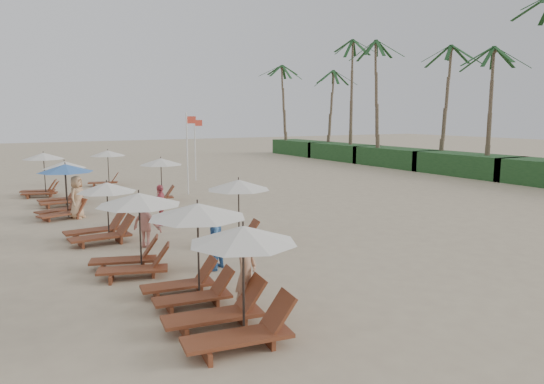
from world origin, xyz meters
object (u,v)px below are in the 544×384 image
flag_pole_near (188,149)px  beachgoer_mid_b (147,222)px  lounger_station_1 (191,248)px  beachgoer_mid_a (212,240)px  beachgoer_near (246,273)px  lounger_station_3 (100,214)px  lounger_station_4 (62,189)px  beachgoer_far_b (77,197)px  lounger_station_0 (231,288)px  beachgoer_far_a (161,205)px  inland_station_1 (159,173)px  inland_station_2 (106,162)px  inland_station_0 (236,202)px  lounger_station_6 (41,174)px  lounger_station_2 (133,231)px  lounger_station_5 (61,184)px

flag_pole_near → beachgoer_mid_b: bearing=-117.2°
lounger_station_1 → beachgoer_mid_a: bearing=55.6°
beachgoer_near → beachgoer_mid_b: beachgoer_near is taller
lounger_station_3 → lounger_station_4: lounger_station_4 is taller
lounger_station_4 → beachgoer_far_b: bearing=-44.1°
lounger_station_1 → beachgoer_mid_b: size_ratio=1.49×
lounger_station_0 → beachgoer_far_a: lounger_station_0 is taller
inland_station_1 → flag_pole_near: size_ratio=0.56×
lounger_station_1 → lounger_station_3: bearing=95.9°
inland_station_1 → inland_station_2: 7.56m
inland_station_0 → beachgoer_near: size_ratio=1.40×
lounger_station_1 → lounger_station_6: bearing=94.5°
inland_station_2 → beachgoer_near: (-1.74, -23.21, -0.55)m
lounger_station_6 → flag_pole_near: size_ratio=0.54×
lounger_station_3 → inland_station_2: (3.25, 14.67, 0.52)m
flag_pole_near → lounger_station_6: bearing=155.4°
lounger_station_2 → lounger_station_4: lounger_station_4 is taller
lounger_station_6 → beachgoer_mid_b: 13.91m
lounger_station_5 → beachgoer_near: bearing=-84.1°
inland_station_0 → beachgoer_near: bearing=-113.6°
lounger_station_1 → beachgoer_mid_b: (0.45, 5.43, -0.44)m
beachgoer_mid_a → inland_station_2: bearing=-130.6°
lounger_station_2 → lounger_station_3: lounger_station_2 is taller
beachgoer_mid_b → beachgoer_far_b: size_ratio=0.92×
inland_station_2 → lounger_station_2: bearing=-99.5°
beachgoer_near → beachgoer_mid_a: beachgoer_near is taller
lounger_station_4 → flag_pole_near: bearing=26.5°
beachgoer_mid_b → beachgoer_near: bearing=144.9°
beachgoer_near → flag_pole_near: flag_pole_near is taller
lounger_station_4 → beachgoer_mid_b: bearing=-75.5°
lounger_station_0 → beachgoer_near: bearing=50.7°
lounger_station_0 → lounger_station_5: bearing=92.8°
lounger_station_2 → lounger_station_3: (-0.07, 4.30, -0.26)m
lounger_station_6 → beachgoer_mid_b: bearing=-81.8°
lounger_station_0 → inland_station_0: lounger_station_0 is taller
inland_station_1 → beachgoer_mid_a: 12.58m
inland_station_2 → flag_pole_near: flag_pole_near is taller
lounger_station_2 → lounger_station_3: size_ratio=1.03×
lounger_station_5 → inland_station_0: 11.94m
lounger_station_0 → beachgoer_near: (0.87, 1.06, -0.13)m
lounger_station_3 → inland_station_2: size_ratio=1.01×
lounger_station_3 → beachgoer_far_a: (2.65, 1.44, -0.12)m
lounger_station_4 → lounger_station_5: (0.36, 3.25, -0.16)m
lounger_station_3 → lounger_station_1: bearing=-84.1°
beachgoer_far_a → flag_pole_near: (3.88, 7.26, 1.70)m
lounger_station_1 → inland_station_0: bearing=53.1°
lounger_station_0 → lounger_station_4: 14.78m
lounger_station_0 → lounger_station_4: bearing=94.8°
inland_station_1 → beachgoer_far_b: (-4.44, -2.58, -0.53)m
lounger_station_5 → beachgoer_mid_b: size_ratio=1.40×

